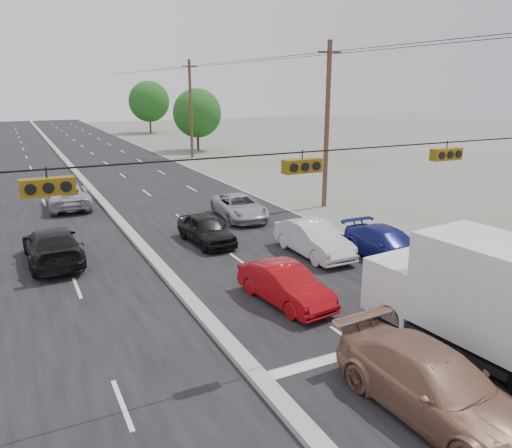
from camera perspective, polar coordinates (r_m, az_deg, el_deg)
The scene contains 17 objects.
ground at distance 14.02m, azimuth -0.75°, elevation -16.40°, with size 200.00×200.00×0.00m, color #606356.
road_surface at distance 41.71m, azimuth -19.01°, elevation 4.46°, with size 20.00×160.00×0.02m, color black.
center_median at distance 41.69m, azimuth -19.02°, elevation 4.60°, with size 0.50×160.00×0.20m, color gray.
utility_pole_right_b at distance 31.28m, azimuth 8.11°, elevation 11.17°, with size 1.60×0.30×10.00m.
utility_pole_right_c at distance 53.75m, azimuth -7.47°, elevation 12.96°, with size 1.60×0.30×10.00m.
traffic_signals at distance 12.71m, azimuth 4.90°, elevation 6.79°, with size 25.00×0.30×0.54m.
tree_right_mid at distance 59.33m, azimuth -6.74°, elevation 12.47°, with size 5.60×5.60×7.14m.
tree_right_far at distance 83.48m, azimuth -12.12°, elevation 13.53°, with size 6.40×6.40×8.16m.
box_truck at distance 15.29m, azimuth 24.75°, elevation -7.69°, with size 2.97×6.94×3.42m.
tan_sedan at distance 12.72m, azimuth 19.68°, elevation -16.95°, with size 2.16×5.32×1.54m, color #825C46.
red_sedan at distance 17.59m, azimuth 3.36°, elevation -6.99°, with size 1.44×4.13×1.36m, color #97090E.
queue_car_a at distance 24.20m, azimuth -5.73°, elevation -0.64°, with size 1.66×4.13×1.41m, color black.
queue_car_b at distance 22.55m, azimuth 6.58°, elevation -1.73°, with size 1.61×4.60×1.52m, color silver.
queue_car_c at distance 28.65m, azimuth -1.91°, elevation 1.94°, with size 2.25×4.87×1.35m, color #999CA0.
queue_car_d at distance 22.44m, azimuth 14.86°, elevation -2.39°, with size 1.97×4.85×1.41m, color navy.
oncoming_near at distance 23.16m, azimuth -22.27°, elevation -2.33°, with size 2.15×5.29×1.54m, color black.
oncoming_far at distance 33.34m, azimuth -20.65°, elevation 2.99°, with size 2.45×5.31×1.47m, color #9D9FA4.
Camera 1 is at (-5.14, -10.72, 7.42)m, focal length 35.00 mm.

